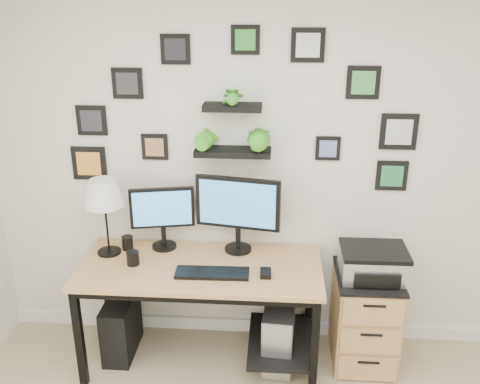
# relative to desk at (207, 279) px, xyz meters

# --- Properties ---
(room) EXTENTS (4.00, 4.00, 4.00)m
(room) POSITION_rel_desk_xyz_m (0.46, 0.32, -0.58)
(room) COLOR tan
(room) RESTS_ON ground
(desk) EXTENTS (1.60, 0.70, 0.75)m
(desk) POSITION_rel_desk_xyz_m (0.00, 0.00, 0.00)
(desk) COLOR tan
(desk) RESTS_ON ground
(monitor_left) EXTENTS (0.44, 0.20, 0.45)m
(monitor_left) POSITION_rel_desk_xyz_m (-0.32, 0.20, 0.39)
(monitor_left) COLOR black
(monitor_left) RESTS_ON desk
(monitor_right) EXTENTS (0.58, 0.22, 0.54)m
(monitor_right) POSITION_rel_desk_xyz_m (0.20, 0.19, 0.44)
(monitor_right) COLOR black
(monitor_right) RESTS_ON desk
(keyboard) EXTENTS (0.47, 0.16, 0.02)m
(keyboard) POSITION_rel_desk_xyz_m (0.06, -0.15, 0.14)
(keyboard) COLOR black
(keyboard) RESTS_ON desk
(mouse) EXTENTS (0.07, 0.11, 0.03)m
(mouse) POSITION_rel_desk_xyz_m (0.40, -0.13, 0.14)
(mouse) COLOR black
(mouse) RESTS_ON desk
(table_lamp) EXTENTS (0.26, 0.26, 0.53)m
(table_lamp) POSITION_rel_desk_xyz_m (-0.68, 0.10, 0.55)
(table_lamp) COLOR black
(table_lamp) RESTS_ON desk
(mug) EXTENTS (0.08, 0.08, 0.09)m
(mug) POSITION_rel_desk_xyz_m (-0.48, -0.05, 0.17)
(mug) COLOR black
(mug) RESTS_ON desk
(pen_cup) EXTENTS (0.08, 0.08, 0.10)m
(pen_cup) POSITION_rel_desk_xyz_m (-0.57, 0.16, 0.17)
(pen_cup) COLOR black
(pen_cup) RESTS_ON desk
(pc_tower_black) EXTENTS (0.19, 0.42, 0.42)m
(pc_tower_black) POSITION_rel_desk_xyz_m (-0.62, 0.01, -0.41)
(pc_tower_black) COLOR black
(pc_tower_black) RESTS_ON ground
(pc_tower_grey) EXTENTS (0.24, 0.47, 0.45)m
(pc_tower_grey) POSITION_rel_desk_xyz_m (0.50, -0.01, -0.40)
(pc_tower_grey) COLOR gray
(pc_tower_grey) RESTS_ON ground
(file_cabinet) EXTENTS (0.43, 0.53, 0.67)m
(file_cabinet) POSITION_rel_desk_xyz_m (1.08, 0.06, -0.29)
(file_cabinet) COLOR tan
(file_cabinet) RESTS_ON ground
(printer) EXTENTS (0.43, 0.35, 0.19)m
(printer) POSITION_rel_desk_xyz_m (1.10, 0.05, 0.14)
(printer) COLOR silver
(printer) RESTS_ON file_cabinet
(wall_decor) EXTENTS (2.32, 0.18, 1.06)m
(wall_decor) POSITION_rel_desk_xyz_m (0.19, 0.27, 1.03)
(wall_decor) COLOR black
(wall_decor) RESTS_ON ground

